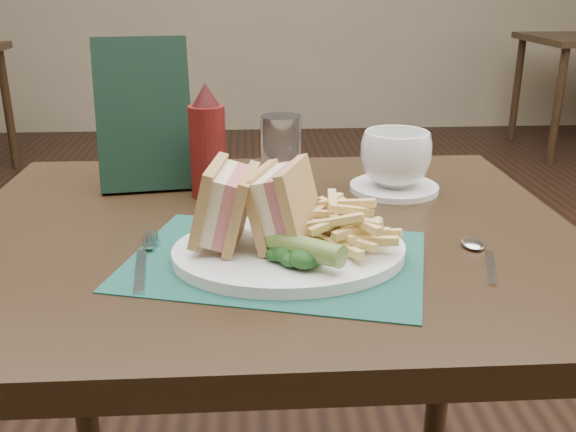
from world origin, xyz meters
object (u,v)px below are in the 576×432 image
Objects in this scene: sandwich_half_a at (209,204)px; ketchup_bottle at (207,141)px; saucer at (394,188)px; plate at (289,251)px; coffee_cup at (396,158)px; placemat at (276,260)px; sandwich_half_b at (268,203)px; check_presenter at (144,115)px; drinking_glass at (281,155)px.

ketchup_bottle is (-0.01, 0.25, 0.02)m from sandwich_half_a.
saucer is 0.81× the size of ketchup_bottle.
plate is 0.34m from coffee_cup.
placemat is 0.35m from saucer.
check_presenter reaches higher than sandwich_half_b.
sandwich_half_a is 0.42× the size of check_presenter.
saucer is 1.15× the size of drinking_glass.
check_presenter reaches higher than plate.
saucer is 0.58× the size of check_presenter.
check_presenter is (-0.22, 0.32, 0.12)m from plate.
drinking_glass is 0.24m from check_presenter.
placemat is 3.43× the size of sandwich_half_a.
check_presenter is (-0.21, 0.33, 0.12)m from placemat.
check_presenter reaches higher than placemat.
ketchup_bottle is (-0.12, -0.01, 0.03)m from drinking_glass.
sandwich_half_b is (-0.01, 0.02, 0.07)m from placemat.
sandwich_half_a is at bearing -111.96° from drinking_glass.
plate is 0.28m from drinking_glass.
plate is at bearing -9.13° from sandwich_half_b.
placemat is 3.15× the size of coffee_cup.
plate is 0.30m from ketchup_bottle.
drinking_glass is at bearing 84.80° from plate.
drinking_glass reaches higher than sandwich_half_b.
sandwich_half_b is 0.72× the size of saucer.
sandwich_half_a is 0.72× the size of saucer.
drinking_glass is (0.03, 0.26, -0.01)m from sandwich_half_b.
ketchup_bottle is 0.72× the size of check_presenter.
drinking_glass reaches higher than plate.
sandwich_half_b is 0.26m from drinking_glass.
ketchup_bottle is at bearing -37.68° from check_presenter.
saucer is at bearing 52.40° from placemat.
ketchup_bottle is at bearing -173.94° from drinking_glass.
sandwich_half_a is 0.25m from ketchup_bottle.
saucer is at bearing 1.57° from ketchup_bottle.
coffee_cup is at bearing 52.40° from placemat.
ketchup_bottle reaches higher than placemat.
coffee_cup is (0.00, 0.00, 0.05)m from saucer.
sandwich_half_b is 0.42× the size of check_presenter.
plate is 0.12m from sandwich_half_a.
saucer is 0.20m from drinking_glass.
check_presenter is (-0.42, 0.05, 0.07)m from coffee_cup.
check_presenter reaches higher than saucer.
placemat is at bearing -6.19° from sandwich_half_a.
saucer is at bearing -15.14° from check_presenter.
drinking_glass reaches higher than saucer.
plate is 0.33m from saucer.
ketchup_bottle is (-0.09, 0.25, 0.02)m from sandwich_half_b.
drinking_glass is (-0.19, 0.00, 0.06)m from saucer.
coffee_cup is at bearing -1.23° from drinking_glass.
ketchup_bottle reaches higher than saucer.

